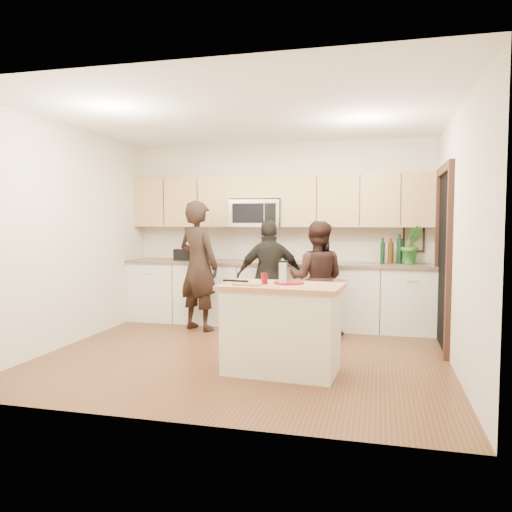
% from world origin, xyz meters
% --- Properties ---
extents(floor, '(4.50, 4.50, 0.00)m').
position_xyz_m(floor, '(0.00, 0.00, 0.00)').
color(floor, brown).
rests_on(floor, ground).
extents(room_shell, '(4.52, 4.02, 2.71)m').
position_xyz_m(room_shell, '(0.00, 0.00, 1.73)').
color(room_shell, beige).
rests_on(room_shell, ground).
extents(back_cabinetry, '(4.50, 0.66, 0.94)m').
position_xyz_m(back_cabinetry, '(0.00, 1.69, 0.47)').
color(back_cabinetry, silver).
rests_on(back_cabinetry, ground).
extents(upper_cabinetry, '(4.50, 0.33, 0.75)m').
position_xyz_m(upper_cabinetry, '(0.03, 1.83, 1.84)').
color(upper_cabinetry, tan).
rests_on(upper_cabinetry, ground).
extents(microwave, '(0.76, 0.41, 0.40)m').
position_xyz_m(microwave, '(-0.31, 1.80, 1.65)').
color(microwave, silver).
rests_on(microwave, ground).
extents(doorway, '(0.06, 1.25, 2.20)m').
position_xyz_m(doorway, '(2.23, 0.90, 1.16)').
color(doorway, black).
rests_on(doorway, ground).
extents(framed_picture, '(0.30, 0.03, 0.38)m').
position_xyz_m(framed_picture, '(1.95, 1.98, 1.28)').
color(framed_picture, black).
rests_on(framed_picture, ground).
extents(dish_towel, '(0.34, 0.60, 0.48)m').
position_xyz_m(dish_towel, '(-0.95, 1.50, 0.80)').
color(dish_towel, white).
rests_on(dish_towel, ground).
extents(island, '(1.25, 0.79, 0.90)m').
position_xyz_m(island, '(0.53, -0.55, 0.45)').
color(island, silver).
rests_on(island, ground).
extents(red_plate, '(0.31, 0.31, 0.02)m').
position_xyz_m(red_plate, '(0.59, -0.47, 0.91)').
color(red_plate, maroon).
rests_on(red_plate, island).
extents(box_grater, '(0.09, 0.06, 0.22)m').
position_xyz_m(box_grater, '(0.55, -0.56, 1.03)').
color(box_grater, silver).
rests_on(box_grater, red_plate).
extents(drink_glass, '(0.07, 0.07, 0.11)m').
position_xyz_m(drink_glass, '(0.36, -0.58, 0.96)').
color(drink_glass, maroon).
rests_on(drink_glass, island).
extents(cutting_board, '(0.28, 0.21, 0.02)m').
position_xyz_m(cutting_board, '(0.21, -0.68, 0.91)').
color(cutting_board, '#BD7D4F').
rests_on(cutting_board, island).
extents(tongs, '(0.27, 0.05, 0.02)m').
position_xyz_m(tongs, '(0.07, -0.61, 0.93)').
color(tongs, black).
rests_on(tongs, cutting_board).
extents(knife, '(0.19, 0.04, 0.01)m').
position_xyz_m(knife, '(0.23, -0.72, 0.92)').
color(knife, silver).
rests_on(knife, cutting_board).
extents(toaster, '(0.31, 0.24, 0.17)m').
position_xyz_m(toaster, '(-1.40, 1.67, 1.03)').
color(toaster, black).
rests_on(toaster, back_cabinetry).
extents(bottle_cluster, '(0.46, 0.16, 0.41)m').
position_xyz_m(bottle_cluster, '(1.75, 1.75, 1.12)').
color(bottle_cluster, black).
rests_on(bottle_cluster, back_cabinetry).
extents(orchid, '(0.34, 0.30, 0.54)m').
position_xyz_m(orchid, '(1.91, 1.72, 1.21)').
color(orchid, '#338034').
rests_on(orchid, back_cabinetry).
extents(woman_left, '(0.78, 0.65, 1.82)m').
position_xyz_m(woman_left, '(-0.99, 1.13, 0.91)').
color(woman_left, black).
rests_on(woman_left, ground).
extents(woman_center, '(0.75, 0.58, 1.53)m').
position_xyz_m(woman_center, '(0.68, 1.13, 0.77)').
color(woman_center, black).
rests_on(woman_center, ground).
extents(woman_right, '(0.99, 0.66, 1.56)m').
position_xyz_m(woman_right, '(0.04, 1.13, 0.78)').
color(woman_right, black).
rests_on(woman_right, ground).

